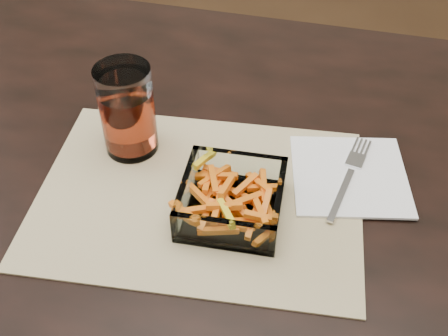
{
  "coord_description": "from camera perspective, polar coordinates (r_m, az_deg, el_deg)",
  "views": [
    {
      "loc": [
        0.04,
        -0.58,
        1.33
      ],
      "look_at": [
        -0.09,
        -0.03,
        0.78
      ],
      "focal_mm": 45.0,
      "sensor_mm": 36.0,
      "label": 1
    }
  ],
  "objects": [
    {
      "name": "fork",
      "position": [
        0.83,
        12.63,
        -0.65
      ],
      "size": [
        0.05,
        0.18,
        0.0
      ],
      "rotation": [
        0.0,
        0.0,
        -0.18
      ],
      "color": "silver",
      "rests_on": "napkin"
    },
    {
      "name": "glass_bowl",
      "position": [
        0.75,
        0.79,
        -3.36
      ],
      "size": [
        0.14,
        0.14,
        0.05
      ],
      "rotation": [
        0.0,
        0.0,
        0.06
      ],
      "color": "white",
      "rests_on": "placemat"
    },
    {
      "name": "placemat",
      "position": [
        0.79,
        -2.54,
        -2.83
      ],
      "size": [
        0.48,
        0.37,
        0.0
      ],
      "primitive_type": "cube",
      "rotation": [
        0.0,
        0.0,
        0.1
      ],
      "color": "tan",
      "rests_on": "dining_table"
    },
    {
      "name": "dining_table",
      "position": [
        0.88,
        6.44,
        -5.15
      ],
      "size": [
        1.6,
        0.9,
        0.75
      ],
      "color": "black",
      "rests_on": "ground"
    },
    {
      "name": "tumbler",
      "position": [
        0.83,
        -9.76,
        5.54
      ],
      "size": [
        0.08,
        0.08,
        0.14
      ],
      "color": "white",
      "rests_on": "placemat"
    },
    {
      "name": "napkin",
      "position": [
        0.83,
        12.64,
        -0.72
      ],
      "size": [
        0.19,
        0.19,
        0.0
      ],
      "primitive_type": "cube",
      "rotation": [
        0.0,
        0.0,
        0.21
      ],
      "color": "white",
      "rests_on": "placemat"
    }
  ]
}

